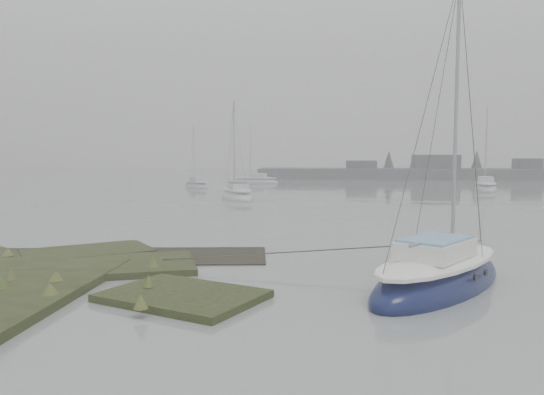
% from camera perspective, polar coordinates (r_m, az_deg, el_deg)
% --- Properties ---
extents(ground, '(160.00, 160.00, 0.00)m').
position_cam_1_polar(ground, '(42.73, -0.23, 0.15)').
color(ground, slate).
rests_on(ground, ground).
extents(far_shoreline, '(60.00, 8.00, 4.15)m').
position_cam_1_polar(far_shoreline, '(77.95, 21.95, 2.49)').
color(far_shoreline, '#4C4F51').
rests_on(far_shoreline, ground).
extents(sailboat_main, '(5.21, 6.05, 8.55)m').
position_cam_1_polar(sailboat_main, '(14.15, 17.51, -8.30)').
color(sailboat_main, '#0D1339').
rests_on(sailboat_main, ground).
extents(sailboat_white, '(4.00, 6.03, 8.12)m').
position_cam_1_polar(sailboat_white, '(40.42, -3.80, 0.23)').
color(sailboat_white, silver).
rests_on(sailboat_white, ground).
extents(sailboat_far_a, '(3.98, 4.88, 6.79)m').
position_cam_1_polar(sailboat_far_a, '(54.49, -8.14, 1.31)').
color(sailboat_far_a, '#A2A5AB').
rests_on(sailboat_far_a, ground).
extents(sailboat_far_b, '(3.29, 6.26, 8.42)m').
position_cam_1_polar(sailboat_far_b, '(53.16, 21.97, 0.98)').
color(sailboat_far_b, '#B3B8BD').
rests_on(sailboat_far_b, ground).
extents(sailboat_far_c, '(5.57, 2.82, 7.52)m').
position_cam_1_polar(sailboat_far_c, '(61.31, -1.72, 1.74)').
color(sailboat_far_c, '#A8ADB2').
rests_on(sailboat_far_c, ground).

